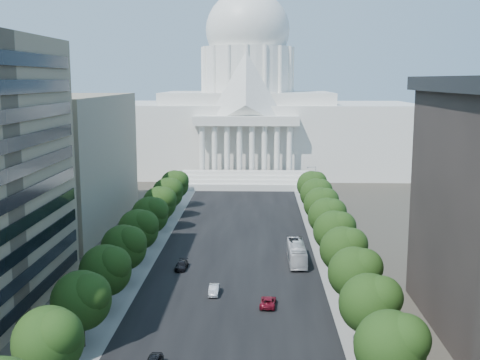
# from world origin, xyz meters

# --- Properties ---
(road_asphalt) EXTENTS (30.00, 260.00, 0.01)m
(road_asphalt) POSITION_xyz_m (0.00, 90.00, 0.00)
(road_asphalt) COLOR black
(road_asphalt) RESTS_ON ground
(sidewalk_left) EXTENTS (8.00, 260.00, 0.02)m
(sidewalk_left) POSITION_xyz_m (-19.00, 90.00, 0.00)
(sidewalk_left) COLOR gray
(sidewalk_left) RESTS_ON ground
(sidewalk_right) EXTENTS (8.00, 260.00, 0.02)m
(sidewalk_right) POSITION_xyz_m (19.00, 90.00, 0.00)
(sidewalk_right) COLOR gray
(sidewalk_right) RESTS_ON ground
(capitol) EXTENTS (120.00, 56.00, 73.00)m
(capitol) POSITION_xyz_m (0.00, 184.89, 20.01)
(capitol) COLOR white
(capitol) RESTS_ON ground
(office_block_left_far) EXTENTS (38.00, 52.00, 30.00)m
(office_block_left_far) POSITION_xyz_m (-48.00, 100.00, 15.00)
(office_block_left_far) COLOR gray
(office_block_left_far) RESTS_ON ground
(tree_l_b) EXTENTS (7.79, 7.60, 9.97)m
(tree_l_b) POSITION_xyz_m (-17.66, 23.81, 6.45)
(tree_l_b) COLOR #33261C
(tree_l_b) RESTS_ON ground
(tree_l_c) EXTENTS (7.79, 7.60, 9.97)m
(tree_l_c) POSITION_xyz_m (-17.66, 35.81, 6.45)
(tree_l_c) COLOR #33261C
(tree_l_c) RESTS_ON ground
(tree_l_d) EXTENTS (7.79, 7.60, 9.97)m
(tree_l_d) POSITION_xyz_m (-17.66, 47.81, 6.45)
(tree_l_d) COLOR #33261C
(tree_l_d) RESTS_ON ground
(tree_l_e) EXTENTS (7.79, 7.60, 9.97)m
(tree_l_e) POSITION_xyz_m (-17.66, 59.81, 6.45)
(tree_l_e) COLOR #33261C
(tree_l_e) RESTS_ON ground
(tree_l_f) EXTENTS (7.79, 7.60, 9.97)m
(tree_l_f) POSITION_xyz_m (-17.66, 71.81, 6.45)
(tree_l_f) COLOR #33261C
(tree_l_f) RESTS_ON ground
(tree_l_g) EXTENTS (7.79, 7.60, 9.97)m
(tree_l_g) POSITION_xyz_m (-17.66, 83.81, 6.45)
(tree_l_g) COLOR #33261C
(tree_l_g) RESTS_ON ground
(tree_l_h) EXTENTS (7.79, 7.60, 9.97)m
(tree_l_h) POSITION_xyz_m (-17.66, 95.81, 6.45)
(tree_l_h) COLOR #33261C
(tree_l_h) RESTS_ON ground
(tree_l_i) EXTENTS (7.79, 7.60, 9.97)m
(tree_l_i) POSITION_xyz_m (-17.66, 107.81, 6.45)
(tree_l_i) COLOR #33261C
(tree_l_i) RESTS_ON ground
(tree_l_j) EXTENTS (7.79, 7.60, 9.97)m
(tree_l_j) POSITION_xyz_m (-17.66, 119.81, 6.45)
(tree_l_j) COLOR #33261C
(tree_l_j) RESTS_ON ground
(tree_r_b) EXTENTS (7.79, 7.60, 9.97)m
(tree_r_b) POSITION_xyz_m (18.34, 23.81, 6.45)
(tree_r_b) COLOR #33261C
(tree_r_b) RESTS_ON ground
(tree_r_c) EXTENTS (7.79, 7.60, 9.97)m
(tree_r_c) POSITION_xyz_m (18.34, 35.81, 6.45)
(tree_r_c) COLOR #33261C
(tree_r_c) RESTS_ON ground
(tree_r_d) EXTENTS (7.79, 7.60, 9.97)m
(tree_r_d) POSITION_xyz_m (18.34, 47.81, 6.45)
(tree_r_d) COLOR #33261C
(tree_r_d) RESTS_ON ground
(tree_r_e) EXTENTS (7.79, 7.60, 9.97)m
(tree_r_e) POSITION_xyz_m (18.34, 59.81, 6.45)
(tree_r_e) COLOR #33261C
(tree_r_e) RESTS_ON ground
(tree_r_f) EXTENTS (7.79, 7.60, 9.97)m
(tree_r_f) POSITION_xyz_m (18.34, 71.81, 6.45)
(tree_r_f) COLOR #33261C
(tree_r_f) RESTS_ON ground
(tree_r_g) EXTENTS (7.79, 7.60, 9.97)m
(tree_r_g) POSITION_xyz_m (18.34, 83.81, 6.45)
(tree_r_g) COLOR #33261C
(tree_r_g) RESTS_ON ground
(tree_r_h) EXTENTS (7.79, 7.60, 9.97)m
(tree_r_h) POSITION_xyz_m (18.34, 95.81, 6.45)
(tree_r_h) COLOR #33261C
(tree_r_h) RESTS_ON ground
(tree_r_i) EXTENTS (7.79, 7.60, 9.97)m
(tree_r_i) POSITION_xyz_m (18.34, 107.81, 6.45)
(tree_r_i) COLOR #33261C
(tree_r_i) RESTS_ON ground
(tree_r_j) EXTENTS (7.79, 7.60, 9.97)m
(tree_r_j) POSITION_xyz_m (18.34, 119.81, 6.45)
(tree_r_j) COLOR #33261C
(tree_r_j) RESTS_ON ground
(streetlight_b) EXTENTS (2.61, 0.44, 9.00)m
(streetlight_b) POSITION_xyz_m (19.90, 35.00, 5.82)
(streetlight_b) COLOR gray
(streetlight_b) RESTS_ON ground
(streetlight_c) EXTENTS (2.61, 0.44, 9.00)m
(streetlight_c) POSITION_xyz_m (19.90, 60.00, 5.82)
(streetlight_c) COLOR gray
(streetlight_c) RESTS_ON ground
(streetlight_d) EXTENTS (2.61, 0.44, 9.00)m
(streetlight_d) POSITION_xyz_m (19.90, 85.00, 5.82)
(streetlight_d) COLOR gray
(streetlight_d) RESTS_ON ground
(streetlight_e) EXTENTS (2.61, 0.44, 9.00)m
(streetlight_e) POSITION_xyz_m (19.90, 110.00, 5.82)
(streetlight_e) COLOR gray
(streetlight_e) RESTS_ON ground
(streetlight_f) EXTENTS (2.61, 0.44, 9.00)m
(streetlight_f) POSITION_xyz_m (19.90, 135.00, 5.82)
(streetlight_f) COLOR gray
(streetlight_f) RESTS_ON ground
(car_silver) EXTENTS (1.55, 4.42, 1.46)m
(car_silver) POSITION_xyz_m (-2.75, 55.30, 0.73)
(car_silver) COLOR #B4B7BD
(car_silver) RESTS_ON ground
(car_red) EXTENTS (2.66, 5.10, 1.37)m
(car_red) POSITION_xyz_m (5.72, 50.49, 0.69)
(car_red) COLOR maroon
(car_red) RESTS_ON ground
(car_dark_b) EXTENTS (2.24, 4.85, 1.37)m
(car_dark_b) POSITION_xyz_m (-9.48, 67.85, 0.69)
(car_dark_b) COLOR black
(car_dark_b) RESTS_ON ground
(city_bus) EXTENTS (3.14, 12.86, 3.57)m
(city_bus) POSITION_xyz_m (11.35, 72.63, 1.79)
(city_bus) COLOR silver
(city_bus) RESTS_ON ground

